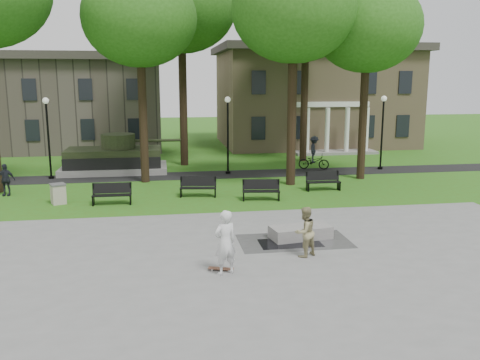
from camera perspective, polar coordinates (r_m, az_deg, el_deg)
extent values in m
plane|color=#325B15|center=(19.61, 2.02, -5.84)|extent=(120.00, 120.00, 0.00)
cube|color=gray|center=(15.02, 5.73, -11.34)|extent=(22.00, 16.00, 0.02)
cube|color=black|center=(31.14, -2.20, 0.61)|extent=(44.00, 2.60, 0.01)
cube|color=#9E8460|center=(46.46, 8.13, 8.99)|extent=(16.00, 11.00, 8.00)
cube|color=#38332D|center=(46.50, 8.28, 14.29)|extent=(17.00, 12.00, 0.60)
cube|color=silver|center=(41.25, 10.38, 8.36)|extent=(6.00, 0.30, 0.40)
cube|color=#4C443D|center=(45.55, -18.52, 7.98)|extent=(15.00, 10.00, 7.20)
cylinder|color=black|center=(28.96, -10.85, 7.58)|extent=(0.48, 0.48, 8.00)
ellipsoid|color=#235614|center=(29.08, -11.23, 17.45)|extent=(6.20, 6.20, 5.27)
cylinder|color=black|center=(27.86, 5.85, 7.91)|extent=(0.50, 0.50, 8.32)
ellipsoid|color=#235614|center=(28.05, 6.07, 18.58)|extent=(6.60, 6.60, 5.61)
cylinder|color=black|center=(30.27, 13.68, 7.31)|extent=(0.46, 0.46, 7.68)
ellipsoid|color=#235614|center=(30.35, 14.11, 16.38)|extent=(6.00, 6.00, 5.10)
cylinder|color=black|center=(34.45, -6.41, 9.33)|extent=(0.54, 0.54, 9.28)
ellipsoid|color=#235614|center=(34.74, -6.63, 18.94)|extent=(7.20, 7.20, 6.12)
cylinder|color=black|center=(36.36, 7.23, 8.91)|extent=(0.50, 0.50, 8.64)
ellipsoid|color=#235614|center=(36.54, 7.45, 17.40)|extent=(6.40, 6.40, 5.44)
cylinder|color=black|center=(31.55, -20.69, 4.06)|extent=(0.12, 0.12, 4.40)
sphere|color=silver|center=(31.37, -20.99, 8.32)|extent=(0.36, 0.36, 0.36)
cylinder|color=black|center=(31.86, -20.42, 0.28)|extent=(0.32, 0.32, 0.16)
cylinder|color=black|center=(31.17, -1.38, 4.70)|extent=(0.12, 0.12, 4.40)
sphere|color=silver|center=(30.99, -1.40, 9.02)|extent=(0.36, 0.36, 0.36)
cylinder|color=black|center=(31.48, -1.36, 0.87)|extent=(0.32, 0.32, 0.16)
cylinder|color=black|center=(33.97, 15.65, 4.83)|extent=(0.12, 0.12, 4.40)
sphere|color=silver|center=(33.80, 15.86, 8.79)|extent=(0.36, 0.36, 0.36)
cylinder|color=black|center=(34.26, 15.46, 1.31)|extent=(0.32, 0.32, 0.16)
cube|color=gray|center=(32.99, -13.90, 1.23)|extent=(6.50, 3.40, 0.40)
cube|color=#2F351B|center=(32.87, -13.97, 2.52)|extent=(5.80, 2.80, 1.10)
cube|color=black|center=(31.58, -14.15, 1.79)|extent=(5.80, 0.35, 0.70)
cube|color=black|center=(34.23, -13.77, 2.52)|extent=(5.80, 0.35, 0.70)
cylinder|color=#2F351B|center=(32.72, -13.52, 4.26)|extent=(2.10, 2.10, 0.90)
cylinder|color=#2F351B|center=(32.62, -9.48, 4.40)|extent=(3.20, 0.18, 0.18)
cube|color=black|center=(18.32, 5.66, -7.07)|extent=(2.20, 1.20, 0.00)
cube|color=gray|center=(18.87, 6.81, -5.83)|extent=(2.33, 1.34, 0.45)
cube|color=brown|center=(15.76, -2.16, -9.99)|extent=(0.80, 0.44, 0.07)
imported|color=silver|center=(15.18, -1.68, -7.02)|extent=(0.84, 0.70, 1.97)
imported|color=#938B5F|center=(16.83, 7.28, -5.79)|extent=(1.02, 0.95, 1.68)
imported|color=black|center=(28.00, -24.85, 0.02)|extent=(0.98, 0.47, 1.63)
imported|color=black|center=(33.30, 8.29, 2.08)|extent=(2.07, 1.30, 1.03)
imported|color=black|center=(33.18, 8.33, 3.43)|extent=(0.97, 1.25, 1.71)
cube|color=black|center=(24.38, -14.19, -1.67)|extent=(1.81, 0.49, 0.05)
cube|color=black|center=(24.53, -14.18, -0.88)|extent=(1.80, 0.19, 0.50)
cube|color=black|center=(24.53, -16.15, -2.24)|extent=(0.07, 0.45, 0.45)
cube|color=black|center=(24.37, -12.18, -2.13)|extent=(0.07, 0.45, 0.45)
cube|color=black|center=(25.29, -4.73, -0.90)|extent=(1.85, 0.71, 0.05)
cube|color=black|center=(25.45, -4.78, -0.14)|extent=(1.80, 0.42, 0.50)
cube|color=black|center=(25.30, -6.64, -1.46)|extent=(0.13, 0.45, 0.45)
cube|color=black|center=(25.42, -2.81, -1.33)|extent=(0.13, 0.45, 0.45)
cube|color=black|center=(24.49, 2.39, -1.28)|extent=(1.84, 0.69, 0.05)
cube|color=black|center=(24.64, 2.29, -0.49)|extent=(1.80, 0.40, 0.50)
cube|color=black|center=(24.39, 0.43, -1.86)|extent=(0.12, 0.45, 0.45)
cube|color=black|center=(24.72, 4.32, -1.72)|extent=(0.12, 0.45, 0.45)
cube|color=black|center=(27.01, 9.35, -0.23)|extent=(1.80, 0.47, 0.05)
cube|color=black|center=(27.16, 9.22, 0.48)|extent=(1.80, 0.17, 0.50)
cube|color=black|center=(26.80, 7.60, -0.76)|extent=(0.06, 0.45, 0.45)
cube|color=black|center=(27.33, 11.02, -0.64)|extent=(0.06, 0.45, 0.45)
cube|color=#B4AB94|center=(25.30, -19.73, -1.53)|extent=(0.79, 0.79, 0.90)
cube|color=#4C4C4C|center=(25.21, -19.80, -0.47)|extent=(0.87, 0.87, 0.06)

